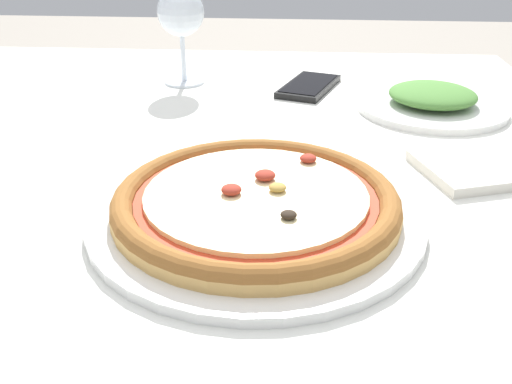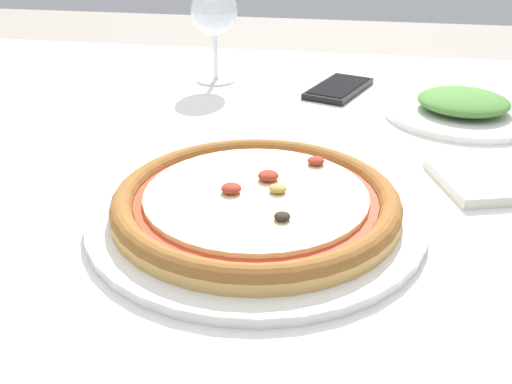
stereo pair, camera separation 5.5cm
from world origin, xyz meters
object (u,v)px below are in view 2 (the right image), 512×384
object	(u,v)px
dining_table	(187,190)
side_plate	(462,108)
pizza_plate	(256,204)
cell_phone	(339,88)
wine_glass_far_left	(214,14)

from	to	relation	value
dining_table	side_plate	xyz separation A→B (m)	(0.38, 0.13, 0.11)
pizza_plate	cell_phone	distance (m)	0.45
dining_table	wine_glass_far_left	world-z (taller)	wine_glass_far_left
pizza_plate	side_plate	xyz separation A→B (m)	(0.24, 0.35, -0.00)
wine_glass_far_left	cell_phone	size ratio (longest dim) A/B	1.00
side_plate	dining_table	bearing A→B (deg)	-161.84
pizza_plate	wine_glass_far_left	xyz separation A→B (m)	(-0.16, 0.47, 0.10)
dining_table	cell_phone	size ratio (longest dim) A/B	7.39
pizza_plate	side_plate	distance (m)	0.43
dining_table	cell_phone	bearing A→B (deg)	47.40
wine_glass_far_left	cell_phone	distance (m)	0.24
cell_phone	side_plate	distance (m)	0.21
side_plate	pizza_plate	bearing A→B (deg)	-124.22
cell_phone	pizza_plate	bearing A→B (deg)	-97.23
wine_glass_far_left	side_plate	distance (m)	0.43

